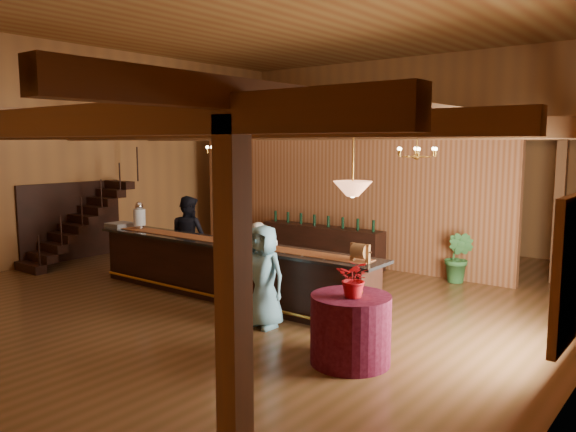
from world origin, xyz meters
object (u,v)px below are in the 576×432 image
Objects in this scene: raffle_drum at (360,251)px; chandelier_left at (224,150)px; beverage_dispenser at (139,216)px; chandelier_right at (417,152)px; guest at (263,276)px; staff_second at (189,237)px; pendant_lamp at (353,189)px; bartender at (259,258)px; backbar_shelf at (321,245)px; floor_plant at (459,257)px; tasting_bar at (225,270)px; round_table at (351,329)px.

chandelier_left reaches higher than raffle_drum.
chandelier_right reaches higher than beverage_dispenser.
staff_second is at bearing 153.13° from guest.
pendant_lamp is 0.62× the size of bartender.
staff_second reaches higher than backbar_shelf.
floor_plant reaches higher than backbar_shelf.
beverage_dispenser is at bearing 168.67° from pendant_lamp.
tasting_bar is 3.81m from backbar_shelf.
backbar_shelf is at bearing 62.11° from chandelier_left.
chandelier_right reaches higher than guest.
bartender is (-3.33, 1.93, 0.25)m from round_table.
pendant_lamp reaches higher than guest.
floor_plant is (-0.53, 5.23, 0.09)m from round_table.
beverage_dispenser is 3.06m from bartender.
chandelier_right is (-0.86, 3.71, 2.36)m from round_table.
pendant_lamp is at bearing 157.56° from staff_second.
pendant_lamp is at bearing -63.95° from raffle_drum.
chandelier_left reaches higher than backbar_shelf.
pendant_lamp is at bearing -51.84° from backbar_shelf.
round_table is 0.60× the size of staff_second.
chandelier_left reaches higher than staff_second.
bartender is 0.79× the size of staff_second.
beverage_dispenser is at bearing 168.67° from round_table.
floor_plant is at bearing -112.62° from bartender.
bartender is (0.28, 0.69, 0.16)m from tasting_bar.
pendant_lamp is 0.53× the size of guest.
chandelier_right is 3.71m from bartender.
backbar_shelf is 2.31× the size of bartender.
floor_plant is (-0.53, 5.23, -1.84)m from pendant_lamp.
guest is (-1.33, -0.81, -0.45)m from raffle_drum.
beverage_dispenser is 0.41× the size of bartender.
round_table is 1.38× the size of chandelier_left.
raffle_drum is at bearing 28.60° from guest.
chandelier_right is 5.31m from staff_second.
tasting_bar is at bearing 155.28° from staff_second.
raffle_drum is 1.60m from round_table.
round_table is 2.01m from guest.
floor_plant is (3.08, 4.00, -0.01)m from tasting_bar.
chandelier_left is 0.71× the size of floor_plant.
round_table is at bearing -19.88° from tasting_bar.
tasting_bar is 5.04m from floor_plant.
round_table is at bearing -77.02° from chandelier_right.
tasting_bar is at bearing -127.60° from floor_plant.
backbar_shelf is (2.25, 3.78, -0.94)m from beverage_dispenser.
beverage_dispenser is at bearing -124.48° from chandelier_left.
pendant_lamp reaches higher than floor_plant.
bartender is at bearing 149.92° from pendant_lamp.
pendant_lamp is (0.60, -1.24, 1.11)m from raffle_drum.
chandelier_left is 0.89× the size of pendant_lamp.
beverage_dispenser reaches higher than backbar_shelf.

